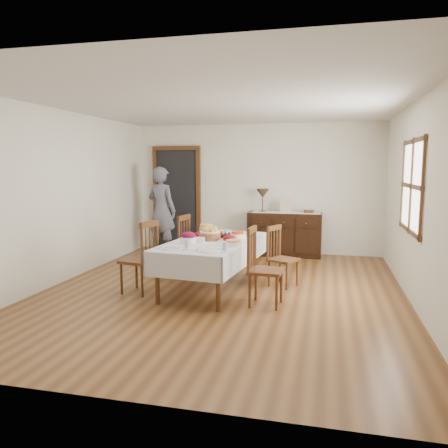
% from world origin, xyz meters
% --- Properties ---
extents(ground, '(6.00, 6.00, 0.00)m').
position_xyz_m(ground, '(0.00, 0.00, 0.00)').
color(ground, brown).
extents(room_shell, '(5.02, 6.02, 2.65)m').
position_xyz_m(room_shell, '(-0.15, 0.42, 1.64)').
color(room_shell, silver).
rests_on(room_shell, ground).
extents(dining_table, '(1.28, 2.17, 0.71)m').
position_xyz_m(dining_table, '(-0.16, 0.07, 0.62)').
color(dining_table, silver).
rests_on(dining_table, ground).
extents(chair_left_near, '(0.50, 0.50, 1.02)m').
position_xyz_m(chair_left_near, '(-1.07, -0.33, 0.52)').
color(chair_left_near, '#4E2B13').
rests_on(chair_left_near, ground).
extents(chair_left_far, '(0.47, 0.47, 1.00)m').
position_xyz_m(chair_left_far, '(-0.90, 0.63, 0.51)').
color(chair_left_far, '#4E2B13').
rests_on(chair_left_far, ground).
extents(chair_right_near, '(0.44, 0.44, 1.00)m').
position_xyz_m(chair_right_near, '(0.63, -0.47, 0.51)').
color(chair_right_near, '#4E2B13').
rests_on(chair_right_near, ground).
extents(chair_right_far, '(0.49, 0.49, 0.89)m').
position_xyz_m(chair_right_far, '(0.77, 0.49, 0.45)').
color(chair_right_far, '#4E2B13').
rests_on(chair_right_far, ground).
extents(sideboard, '(1.43, 0.52, 0.86)m').
position_xyz_m(sideboard, '(0.61, 2.72, 0.43)').
color(sideboard, black).
rests_on(sideboard, ground).
extents(person, '(0.66, 0.52, 1.86)m').
position_xyz_m(person, '(-1.81, 2.33, 0.93)').
color(person, slate).
rests_on(person, ground).
extents(bread_basket, '(0.31, 0.31, 0.18)m').
position_xyz_m(bread_basket, '(-0.21, 0.12, 0.79)').
color(bread_basket, brown).
rests_on(bread_basket, dining_table).
extents(egg_basket, '(0.26, 0.26, 0.11)m').
position_xyz_m(egg_basket, '(-0.07, 0.41, 0.75)').
color(egg_basket, black).
rests_on(egg_basket, dining_table).
extents(ham_platter_a, '(0.30, 0.30, 0.11)m').
position_xyz_m(ham_platter_a, '(-0.41, 0.25, 0.74)').
color(ham_platter_a, white).
rests_on(ham_platter_a, dining_table).
extents(ham_platter_b, '(0.33, 0.33, 0.11)m').
position_xyz_m(ham_platter_b, '(0.09, 0.07, 0.74)').
color(ham_platter_b, white).
rests_on(ham_platter_b, dining_table).
extents(beet_bowl, '(0.21, 0.21, 0.16)m').
position_xyz_m(beet_bowl, '(-0.43, -0.20, 0.78)').
color(beet_bowl, white).
rests_on(beet_bowl, dining_table).
extents(carrot_bowl, '(0.23, 0.23, 0.09)m').
position_xyz_m(carrot_bowl, '(0.13, 0.41, 0.75)').
color(carrot_bowl, white).
rests_on(carrot_bowl, dining_table).
extents(pineapple_bowl, '(0.22, 0.22, 0.15)m').
position_xyz_m(pineapple_bowl, '(-0.43, 0.70, 0.78)').
color(pineapple_bowl, tan).
rests_on(pineapple_bowl, dining_table).
extents(casserole_dish, '(0.22, 0.22, 0.08)m').
position_xyz_m(casserole_dish, '(0.22, -0.26, 0.75)').
color(casserole_dish, white).
rests_on(casserole_dish, dining_table).
extents(butter_dish, '(0.15, 0.11, 0.07)m').
position_xyz_m(butter_dish, '(-0.31, -0.11, 0.75)').
color(butter_dish, white).
rests_on(butter_dish, dining_table).
extents(setting_left, '(0.43, 0.31, 0.10)m').
position_xyz_m(setting_left, '(-0.45, -0.61, 0.73)').
color(setting_left, white).
rests_on(setting_left, dining_table).
extents(setting_right, '(0.43, 0.31, 0.10)m').
position_xyz_m(setting_right, '(0.06, -0.66, 0.73)').
color(setting_right, white).
rests_on(setting_right, dining_table).
extents(glass_far_a, '(0.07, 0.07, 0.11)m').
position_xyz_m(glass_far_a, '(-0.31, 0.76, 0.77)').
color(glass_far_a, silver).
rests_on(glass_far_a, dining_table).
extents(glass_far_b, '(0.06, 0.06, 0.09)m').
position_xyz_m(glass_far_b, '(0.29, 0.67, 0.76)').
color(glass_far_b, silver).
rests_on(glass_far_b, dining_table).
extents(runner, '(1.30, 0.35, 0.01)m').
position_xyz_m(runner, '(0.64, 2.69, 0.86)').
color(runner, white).
rests_on(runner, sideboard).
extents(table_lamp, '(0.26, 0.26, 0.46)m').
position_xyz_m(table_lamp, '(0.16, 2.72, 1.21)').
color(table_lamp, brown).
rests_on(table_lamp, sideboard).
extents(picture_frame, '(0.22, 0.08, 0.28)m').
position_xyz_m(picture_frame, '(0.64, 2.65, 1.00)').
color(picture_frame, '#CDB295').
rests_on(picture_frame, sideboard).
extents(deco_bowl, '(0.20, 0.20, 0.06)m').
position_xyz_m(deco_bowl, '(1.07, 2.72, 0.89)').
color(deco_bowl, '#4E2B13').
rests_on(deco_bowl, sideboard).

